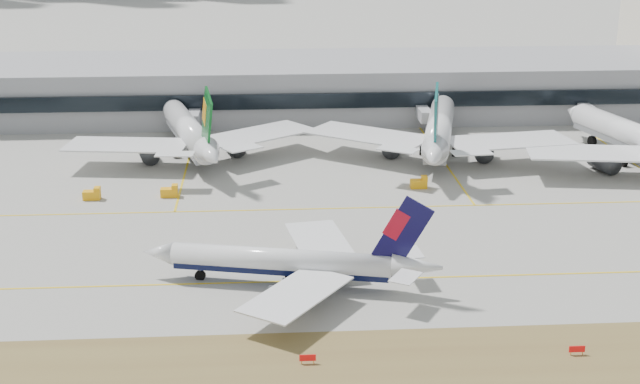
{
  "coord_description": "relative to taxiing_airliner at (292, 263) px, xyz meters",
  "views": [
    {
      "loc": [
        -13.65,
        -137.08,
        58.84
      ],
      "look_at": [
        -3.36,
        18.0,
        7.5
      ],
      "focal_mm": 50.0,
      "sensor_mm": 36.0,
      "label": 1
    }
  ],
  "objects": [
    {
      "name": "hold_sign_right",
      "position": [
        37.66,
        -25.27,
        -3.07
      ],
      "size": [
        2.2,
        0.15,
        1.35
      ],
      "color": "red",
      "rests_on": "ground"
    },
    {
      "name": "hold_sign_left",
      "position": [
        1.13,
        -25.27,
        -3.07
      ],
      "size": [
        2.2,
        0.15,
        1.35
      ],
      "color": "red",
      "rests_on": "ground"
    },
    {
      "name": "widebody_cathay",
      "position": [
        37.64,
        72.83,
        2.13
      ],
      "size": [
        62.43,
        62.19,
        22.87
      ],
      "rotation": [
        0.0,
        0.0,
        1.34
      ],
      "color": "white",
      "rests_on": "ground"
    },
    {
      "name": "taxiing_airliner",
      "position": [
        0.0,
        0.0,
        0.0
      ],
      "size": [
        48.16,
        41.21,
        16.36
      ],
      "rotation": [
        0.0,
        0.0,
        2.91
      ],
      "color": "white",
      "rests_on": "ground"
    },
    {
      "name": "gse_b",
      "position": [
        -23.65,
        46.41,
        -2.9
      ],
      "size": [
        3.55,
        2.0,
        2.6
      ],
      "color": "#FDA80D",
      "rests_on": "ground"
    },
    {
      "name": "gse_c",
      "position": [
        29.0,
        48.86,
        -2.9
      ],
      "size": [
        3.55,
        2.0,
        2.6
      ],
      "color": "#FDA80D",
      "rests_on": "ground"
    },
    {
      "name": "terminal",
      "position": [
        9.46,
        121.57,
        3.56
      ],
      "size": [
        280.0,
        43.1,
        15.0
      ],
      "color": "gray",
      "rests_on": "ground"
    },
    {
      "name": "ground",
      "position": [
        9.46,
        6.73,
        -3.95
      ],
      "size": [
        3000.0,
        3000.0,
        0.0
      ],
      "primitive_type": "plane",
      "color": "#9A9990",
      "rests_on": "ground"
    },
    {
      "name": "widebody_eva",
      "position": [
        -21.32,
        76.05,
        1.83
      ],
      "size": [
        59.03,
        58.91,
        21.72
      ],
      "rotation": [
        0.0,
        0.0,
        1.82
      ],
      "color": "white",
      "rests_on": "ground"
    },
    {
      "name": "gse_extra",
      "position": [
        -39.38,
        45.73,
        -2.9
      ],
      "size": [
        3.55,
        2.0,
        2.6
      ],
      "color": "#FDA80D",
      "rests_on": "ground"
    }
  ]
}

